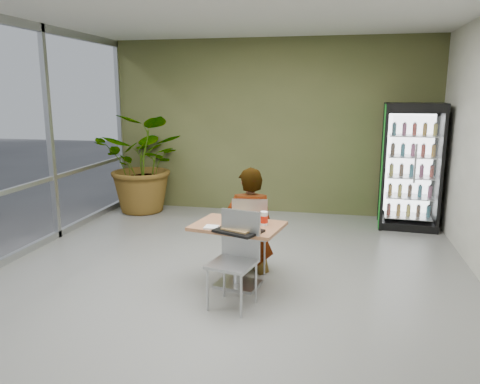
% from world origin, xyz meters
% --- Properties ---
extents(ground, '(7.00, 7.00, 0.00)m').
position_xyz_m(ground, '(0.00, 0.00, 0.00)').
color(ground, gray).
rests_on(ground, ground).
extents(room_envelope, '(6.00, 7.00, 3.20)m').
position_xyz_m(room_envelope, '(0.00, 0.00, 1.60)').
color(room_envelope, silver).
rests_on(room_envelope, ground).
extents(dining_table, '(1.10, 0.86, 0.75)m').
position_xyz_m(dining_table, '(0.17, -0.10, 0.54)').
color(dining_table, '#9F6444').
rests_on(dining_table, ground).
extents(chair_far, '(0.48, 0.48, 0.97)m').
position_xyz_m(chair_far, '(0.23, 0.35, 0.57)').
color(chair_far, '#A7A9AC').
rests_on(chair_far, ground).
extents(chair_near, '(0.54, 0.54, 1.01)m').
position_xyz_m(chair_near, '(0.25, -0.55, 0.59)').
color(chair_near, '#A7A9AC').
rests_on(chair_near, ground).
extents(seated_woman, '(0.65, 0.46, 1.64)m').
position_xyz_m(seated_woman, '(0.22, 0.40, 0.52)').
color(seated_woman, black).
rests_on(seated_woman, ground).
extents(pizza_plate, '(0.36, 0.30, 0.03)m').
position_xyz_m(pizza_plate, '(0.18, -0.09, 0.77)').
color(pizza_plate, white).
rests_on(pizza_plate, dining_table).
extents(soda_cup, '(0.09, 0.09, 0.16)m').
position_xyz_m(soda_cup, '(0.47, -0.07, 0.83)').
color(soda_cup, white).
rests_on(soda_cup, dining_table).
extents(napkin_stack, '(0.15, 0.15, 0.02)m').
position_xyz_m(napkin_stack, '(-0.09, -0.30, 0.76)').
color(napkin_stack, white).
rests_on(napkin_stack, dining_table).
extents(cafeteria_tray, '(0.57, 0.50, 0.03)m').
position_xyz_m(cafeteria_tray, '(0.24, -0.39, 0.76)').
color(cafeteria_tray, black).
rests_on(cafeteria_tray, dining_table).
extents(beverage_fridge, '(0.99, 0.79, 2.07)m').
position_xyz_m(beverage_fridge, '(2.45, 2.92, 1.03)').
color(beverage_fridge, black).
rests_on(beverage_fridge, ground).
extents(potted_plant, '(1.76, 1.55, 1.85)m').
position_xyz_m(potted_plant, '(-2.28, 2.99, 0.93)').
color(potted_plant, '#2F6E2C').
rests_on(potted_plant, ground).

